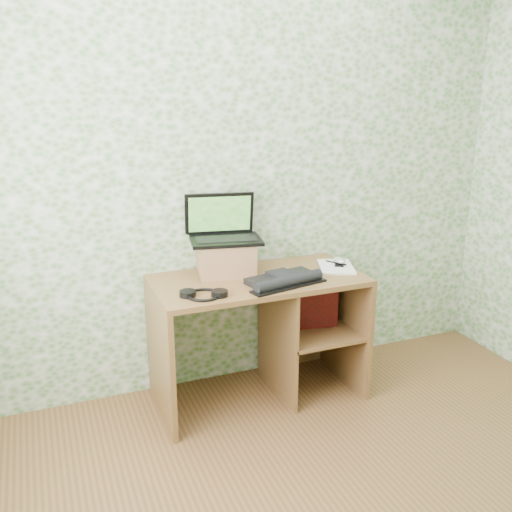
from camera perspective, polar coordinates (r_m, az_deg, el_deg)
name	(u,v)px	position (r m, az deg, el deg)	size (l,w,h in m)	color
wall_back	(239,174)	(3.40, -1.72, 8.23)	(3.50, 3.50, 0.00)	silver
desk	(269,317)	(3.40, 1.28, -6.17)	(1.20, 0.60, 0.75)	brown
riser	(226,258)	(3.30, -3.02, -0.16)	(0.32, 0.26, 0.19)	brown
laptop	(223,229)	(3.30, -3.30, 2.67)	(0.44, 0.35, 0.27)	black
keyboard	(284,280)	(3.15, 2.86, -2.37)	(0.47, 0.32, 0.06)	black
headphones	(204,294)	(2.98, -5.26, -3.82)	(0.24, 0.23, 0.03)	black
notepad	(336,267)	(3.45, 8.02, -1.07)	(0.20, 0.28, 0.01)	silver
mouse	(339,262)	(3.47, 8.33, -0.59)	(0.06, 0.10, 0.03)	silver
pen	(336,263)	(3.49, 7.99, -0.67)	(0.01, 0.01, 0.14)	black
red_box	(317,304)	(3.47, 6.12, -4.78)	(0.24, 0.08, 0.29)	maroon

